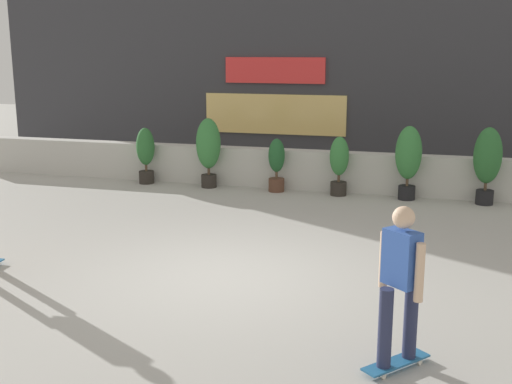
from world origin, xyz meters
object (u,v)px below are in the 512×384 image
potted_plant_5 (487,159)px  potted_plant_3 (339,163)px  potted_plant_4 (408,157)px  potted_plant_2 (277,163)px  potted_plant_0 (146,152)px  potted_plant_1 (208,147)px  skater_mid_plaza (400,281)px

potted_plant_5 → potted_plant_3: bearing=180.0°
potted_plant_4 → potted_plant_5: potted_plant_5 is taller
potted_plant_2 → potted_plant_4: potted_plant_4 is taller
potted_plant_0 → potted_plant_1: potted_plant_1 is taller
potted_plant_0 → potted_plant_4: potted_plant_4 is taller
potted_plant_0 → skater_mid_plaza: skater_mid_plaza is taller
potted_plant_0 → skater_mid_plaza: bearing=-50.0°
potted_plant_2 → potted_plant_5: bearing=0.0°
skater_mid_plaza → potted_plant_3: bearing=103.1°
potted_plant_3 → skater_mid_plaza: (1.79, -7.67, 0.21)m
potted_plant_1 → skater_mid_plaza: skater_mid_plaza is taller
potted_plant_0 → skater_mid_plaza: 10.01m
potted_plant_2 → potted_plant_3: potted_plant_3 is taller
potted_plant_3 → potted_plant_1: bearing=-180.0°
potted_plant_1 → potted_plant_2: potted_plant_1 is taller
potted_plant_2 → potted_plant_3: bearing=0.0°
potted_plant_4 → potted_plant_5: bearing=0.0°
potted_plant_2 → potted_plant_0: bearing=180.0°
potted_plant_3 → potted_plant_5: (3.06, 0.00, 0.22)m
potted_plant_0 → potted_plant_2: 3.23m
potted_plant_3 → potted_plant_4: 1.49m
potted_plant_3 → potted_plant_2: bearing=-180.0°
potted_plant_2 → skater_mid_plaza: (3.20, -7.67, 0.30)m
potted_plant_4 → potted_plant_1: bearing=-180.0°
potted_plant_0 → potted_plant_3: 4.65m
potted_plant_0 → potted_plant_1: (1.60, -0.00, 0.20)m
potted_plant_2 → potted_plant_4: (2.89, 0.00, 0.29)m
potted_plant_5 → potted_plant_0: bearing=180.0°
potted_plant_3 → skater_mid_plaza: bearing=-76.9°
potted_plant_3 → potted_plant_4: potted_plant_4 is taller
potted_plant_1 → potted_plant_3: bearing=0.0°
potted_plant_0 → potted_plant_5: potted_plant_5 is taller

